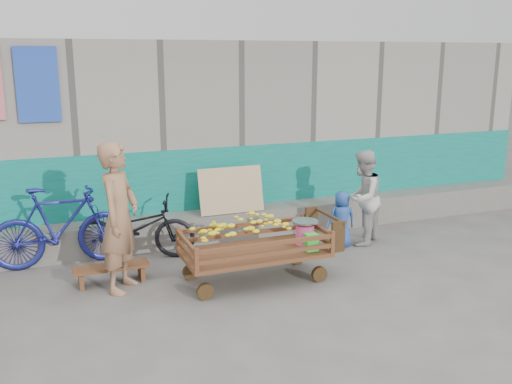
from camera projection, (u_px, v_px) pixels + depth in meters
name	position (u px, v px, depth m)	size (l,w,h in m)	color
ground	(269.00, 300.00, 6.66)	(80.00, 80.00, 0.00)	#57534F
building_wall	(181.00, 132.00, 9.99)	(12.00, 3.50, 3.00)	gray
banana_cart	(252.00, 238.00, 7.08)	(1.96, 0.90, 0.84)	brown
bench	(111.00, 270.00, 7.11)	(0.93, 0.28, 0.23)	brown
vendor_man	(119.00, 218.00, 6.76)	(0.66, 0.43, 1.82)	#9B6D4C
woman	(362.00, 198.00, 8.49)	(0.69, 0.54, 1.43)	#B9B8B2
child	(342.00, 219.00, 8.43)	(0.41, 0.27, 0.85)	#254EA0
bicycle_dark	(135.00, 228.00, 7.95)	(0.58, 1.66, 0.87)	black
bicycle_blue	(61.00, 227.00, 7.62)	(0.52, 1.83, 1.10)	navy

